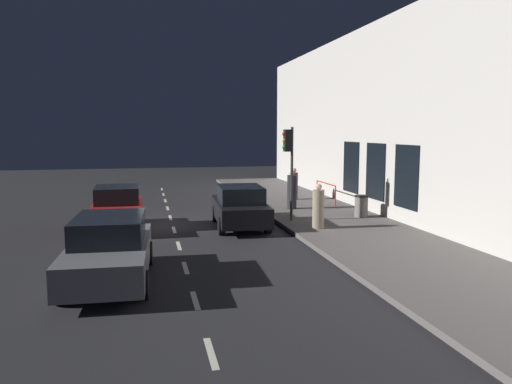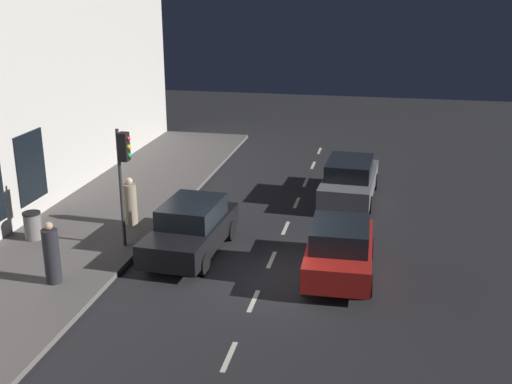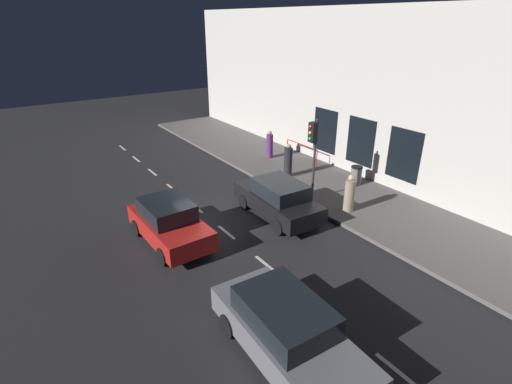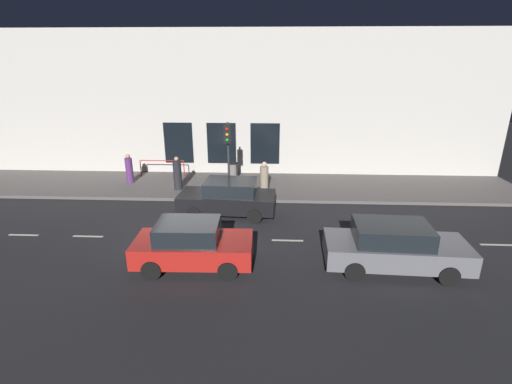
# 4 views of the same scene
# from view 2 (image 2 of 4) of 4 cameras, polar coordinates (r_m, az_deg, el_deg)

# --- Properties ---
(ground_plane) EXTENTS (60.00, 60.00, 0.00)m
(ground_plane) POSITION_cam_2_polar(r_m,az_deg,el_deg) (17.88, 0.84, -7.44)
(ground_plane) COLOR #232326
(sidewalk) EXTENTS (4.50, 32.00, 0.15)m
(sidewalk) POSITION_cam_2_polar(r_m,az_deg,el_deg) (19.87, -17.23, -5.33)
(sidewalk) COLOR #5B5654
(sidewalk) RESTS_ON ground
(lane_centre_line) EXTENTS (0.12, 27.20, 0.01)m
(lane_centre_line) POSITION_cam_2_polar(r_m,az_deg,el_deg) (18.76, 1.42, -6.13)
(lane_centre_line) COLOR beige
(lane_centre_line) RESTS_ON ground
(traffic_light) EXTENTS (0.45, 0.32, 3.62)m
(traffic_light) POSITION_cam_2_polar(r_m,az_deg,el_deg) (18.90, -11.89, 2.80)
(traffic_light) COLOR #2D2D30
(traffic_light) RESTS_ON sidewalk
(parked_car_0) EXTENTS (2.07, 4.63, 1.58)m
(parked_car_0) POSITION_cam_2_polar(r_m,az_deg,el_deg) (23.88, 8.43, 1.14)
(parked_car_0) COLOR slate
(parked_car_0) RESTS_ON ground
(parked_car_1) EXTENTS (1.93, 3.90, 1.58)m
(parked_car_1) POSITION_cam_2_polar(r_m,az_deg,el_deg) (17.67, 7.56, -5.13)
(parked_car_1) COLOR red
(parked_car_1) RESTS_ON ground
(parked_car_2) EXTENTS (2.04, 4.28, 1.58)m
(parked_car_2) POSITION_cam_2_polar(r_m,az_deg,el_deg) (19.05, -5.88, -3.26)
(parked_car_2) COLOR black
(parked_car_2) RESTS_ON ground
(pedestrian_0) EXTENTS (0.56, 0.56, 1.73)m
(pedestrian_0) POSITION_cam_2_polar(r_m,az_deg,el_deg) (17.63, -17.96, -5.44)
(pedestrian_0) COLOR #232328
(pedestrian_0) RESTS_ON sidewalk
(pedestrian_1) EXTENTS (0.49, 0.49, 1.61)m
(pedestrian_1) POSITION_cam_2_polar(r_m,az_deg,el_deg) (21.21, -11.27, -0.99)
(pedestrian_1) COLOR gray
(pedestrian_1) RESTS_ON sidewalk
(trash_bin) EXTENTS (0.55, 0.55, 0.88)m
(trash_bin) POSITION_cam_2_polar(r_m,az_deg,el_deg) (20.89, -19.51, -2.87)
(trash_bin) COLOR slate
(trash_bin) RESTS_ON sidewalk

